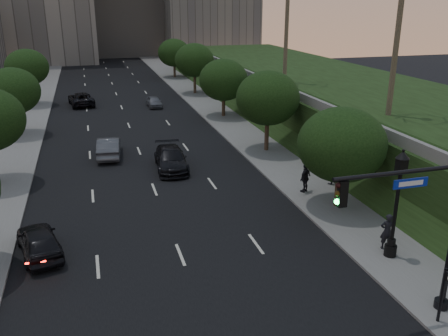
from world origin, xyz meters
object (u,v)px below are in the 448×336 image
object	(u,v)px
traffic_signal_mast	(430,234)
pedestrian_b	(332,172)
sedan_near_left	(39,241)
sedan_near_right	(171,159)
sedan_far_right	(154,102)
sedan_far_left	(81,99)
pedestrian_a	(387,231)
street_lamp	(396,209)
pedestrian_c	(305,178)
sedan_mid_left	(109,147)

from	to	relation	value
traffic_signal_mast	pedestrian_b	xyz separation A→B (m)	(3.48, 13.76, -2.67)
sedan_near_left	sedan_near_right	distance (m)	13.76
sedan_far_right	sedan_far_left	bearing A→B (deg)	156.17
sedan_far_right	pedestrian_b	bearing A→B (deg)	-76.47
sedan_far_right	pedestrian_b	size ratio (longest dim) A/B	2.25
sedan_near_right	sedan_far_right	bearing A→B (deg)	88.82
sedan_near_right	pedestrian_a	world-z (taller)	pedestrian_a
sedan_near_left	street_lamp	bearing A→B (deg)	149.07
street_lamp	pedestrian_b	world-z (taller)	street_lamp
sedan_near_left	sedan_far_right	world-z (taller)	sedan_near_left
sedan_near_left	sedan_near_right	world-z (taller)	sedan_near_right
sedan_near_left	pedestrian_c	bearing A→B (deg)	178.86
pedestrian_b	traffic_signal_mast	bearing A→B (deg)	67.21
traffic_signal_mast	sedan_mid_left	xyz separation A→B (m)	(-10.71, 24.53, -2.86)
pedestrian_a	traffic_signal_mast	bearing A→B (deg)	88.35
sedan_far_right	pedestrian_c	distance (m)	30.18
sedan_far_right	pedestrian_c	bearing A→B (deg)	-81.21
traffic_signal_mast	pedestrian_b	world-z (taller)	traffic_signal_mast
sedan_far_right	pedestrian_a	bearing A→B (deg)	-82.47
sedan_near_right	sedan_far_right	xyz separation A→B (m)	(1.95, 22.42, -0.15)
sedan_far_left	sedan_near_right	bearing A→B (deg)	96.52
sedan_mid_left	sedan_near_right	size ratio (longest dim) A/B	0.90
sedan_near_right	pedestrian_c	bearing A→B (deg)	-39.98
street_lamp	pedestrian_b	xyz separation A→B (m)	(1.89, 9.53, -1.64)
sedan_far_left	sedan_near_right	distance (m)	26.55
sedan_mid_left	pedestrian_c	bearing A→B (deg)	141.17
sedan_far_left	pedestrian_c	xyz separation A→B (m)	(13.92, -33.01, 0.33)
sedan_far_left	pedestrian_c	distance (m)	35.83
street_lamp	sedan_mid_left	xyz separation A→B (m)	(-12.30, 20.30, -1.83)
sedan_far_right	street_lamp	bearing A→B (deg)	-82.91
sedan_mid_left	pedestrian_b	xyz separation A→B (m)	(14.19, -10.77, 0.19)
sedan_near_right	sedan_far_left	bearing A→B (deg)	107.69
pedestrian_a	sedan_far_right	bearing A→B (deg)	-62.25
sedan_near_left	pedestrian_b	world-z (taller)	pedestrian_b
sedan_far_right	pedestrian_a	distance (m)	38.20
sedan_near_left	sedan_far_left	size ratio (longest dim) A/B	0.78
street_lamp	sedan_far_left	xyz separation A→B (m)	(-14.39, 41.72, -1.85)
sedan_near_right	pedestrian_a	size ratio (longest dim) A/B	2.89
sedan_far_left	sedan_near_right	size ratio (longest dim) A/B	1.03
traffic_signal_mast	sedan_near_right	size ratio (longest dim) A/B	1.28
traffic_signal_mast	sedan_far_left	world-z (taller)	traffic_signal_mast
sedan_near_left	sedan_mid_left	distance (m)	15.75
traffic_signal_mast	sedan_near_left	size ratio (longest dim) A/B	1.58
pedestrian_b	street_lamp	bearing A→B (deg)	70.19
sedan_far_right	pedestrian_a	xyz separation A→B (m)	(6.26, -37.68, 0.45)
sedan_mid_left	sedan_far_right	xyz separation A→B (m)	(6.23, 18.06, -0.16)
sedan_mid_left	pedestrian_c	xyz separation A→B (m)	(11.83, -11.60, 0.30)
sedan_mid_left	pedestrian_c	world-z (taller)	pedestrian_c
sedan_near_left	pedestrian_c	xyz separation A→B (m)	(16.06, 3.58, 0.36)
traffic_signal_mast	sedan_near_left	world-z (taller)	traffic_signal_mast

